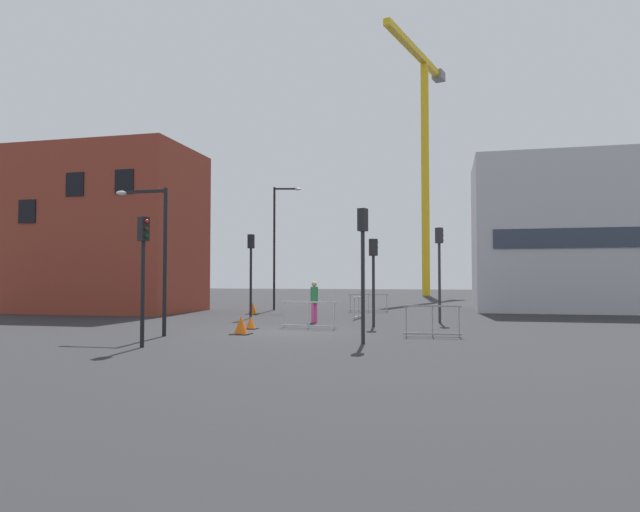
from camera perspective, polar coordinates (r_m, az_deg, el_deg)
name	(u,v)px	position (r m, az deg, el deg)	size (l,w,h in m)	color
ground	(289,332)	(20.79, -3.25, -7.82)	(160.00, 160.00, 0.00)	#28282B
brick_building	(110,231)	(35.44, -20.85, 2.42)	(10.02, 6.57, 9.65)	brown
office_block	(569,235)	(37.10, 24.33, 1.98)	(11.26, 7.13, 9.28)	#B7B7BC
construction_crane	(424,139)	(65.00, 10.69, 11.75)	(5.85, 17.04, 27.44)	gold
streetlamp_tall	(277,238)	(34.95, -4.43, 1.85)	(1.73, 0.51, 7.76)	black
streetlamp_short	(157,244)	(20.02, -16.51, 1.19)	(1.98, 0.24, 5.14)	black
traffic_light_crosswalk	(251,262)	(27.85, -7.14, -0.63)	(0.30, 0.39, 4.20)	black
traffic_light_verge	(374,267)	(22.85, 5.55, -1.15)	(0.37, 0.37, 3.63)	#232326
traffic_light_median	(363,253)	(16.98, 4.45, 0.31)	(0.32, 0.39, 4.15)	#232326
traffic_light_corner	(143,259)	(16.82, -17.79, -0.31)	(0.39, 0.35, 3.78)	black
traffic_light_near	(439,259)	(25.36, 12.23, -0.33)	(0.38, 0.35, 4.27)	#2D2D30
pedestrian_walking	(314,298)	(24.89, -0.60, -4.41)	(0.34, 0.34, 1.85)	#D14C8C
safety_barrier_rear	(359,307)	(27.67, 4.03, -5.28)	(0.19, 2.26, 1.08)	#9EA0A5
safety_barrier_right_run	(368,303)	(32.39, 5.02, -4.84)	(2.35, 0.32, 1.08)	#9EA0A5
safety_barrier_front	(309,314)	(22.07, -1.15, -6.04)	(2.39, 0.40, 1.08)	#9EA0A5
safety_barrier_left_run	(432,320)	(19.32, 11.54, -6.53)	(1.97, 0.22, 1.08)	gray
traffic_cone_striped	(241,326)	(20.01, -8.16, -7.12)	(0.66, 0.66, 0.67)	black
traffic_cone_on_verge	(253,309)	(31.07, -6.97, -5.41)	(0.65, 0.65, 0.66)	black
traffic_cone_by_barrier	(251,323)	(22.05, -7.16, -6.89)	(0.50, 0.50, 0.51)	black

